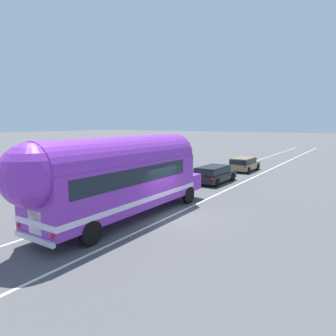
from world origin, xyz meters
name	(u,v)px	position (x,y,z in m)	size (l,w,h in m)	color
ground_plane	(170,216)	(0.00, 0.00, 0.00)	(300.00, 300.00, 0.00)	#4C4C4F
lane_markings	(230,178)	(-1.59, 12.00, 0.00)	(3.57, 80.00, 0.01)	silver
painted_bus	(118,175)	(-1.73, -1.98, 2.30)	(2.68, 12.17, 4.12)	purple
car_lead	(214,173)	(-1.89, 9.39, 0.79)	(2.05, 4.49, 1.37)	black
car_second	(244,163)	(-1.95, 16.62, 0.79)	(1.98, 4.31, 1.37)	olive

